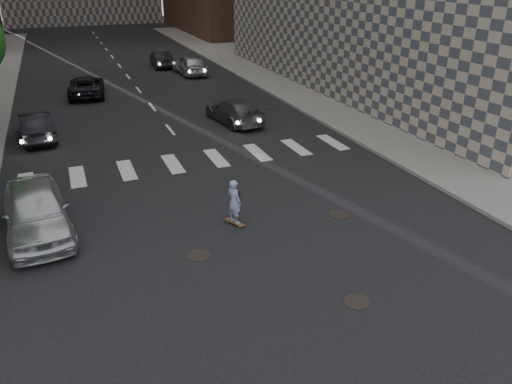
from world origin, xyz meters
TOP-DOWN VIEW (x-y plane):
  - ground at (0.00, 0.00)m, footprint 160.00×160.00m
  - sidewalk_right at (14.50, 20.00)m, footprint 13.00×80.00m
  - manhole_a at (1.20, -2.50)m, footprint 0.70×0.70m
  - manhole_b at (-2.00, 1.20)m, footprint 0.70×0.70m
  - manhole_c at (3.30, 2.00)m, footprint 0.70×0.70m
  - skateboarder at (-0.33, 2.70)m, footprint 0.56×0.82m
  - silver_sedan at (-6.42, 4.44)m, footprint 2.35×4.98m
  - traffic_car_a at (-6.50, 14.79)m, footprint 1.89×4.36m
  - traffic_car_b at (3.63, 14.00)m, footprint 2.48×4.81m
  - traffic_car_c at (-3.46, 23.44)m, footprint 2.68×4.97m
  - traffic_car_d at (4.77, 28.00)m, footprint 2.16×4.70m
  - traffic_car_e at (3.31, 32.00)m, footprint 1.60×4.18m

SIDE VIEW (x-z plane):
  - ground at x=0.00m, z-range 0.00..0.00m
  - manhole_a at x=1.20m, z-range 0.00..0.02m
  - manhole_b at x=-2.00m, z-range 0.00..0.02m
  - manhole_c at x=3.30m, z-range 0.00..0.02m
  - sidewalk_right at x=14.50m, z-range 0.00..0.15m
  - traffic_car_c at x=-3.46m, z-range 0.00..1.33m
  - traffic_car_b at x=3.63m, z-range 0.00..1.33m
  - traffic_car_e at x=3.31m, z-range 0.00..1.36m
  - traffic_car_a at x=-6.50m, z-range 0.00..1.39m
  - traffic_car_d at x=4.77m, z-range 0.00..1.56m
  - silver_sedan at x=-6.42m, z-range 0.00..1.64m
  - skateboarder at x=-0.33m, z-range 0.04..1.65m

